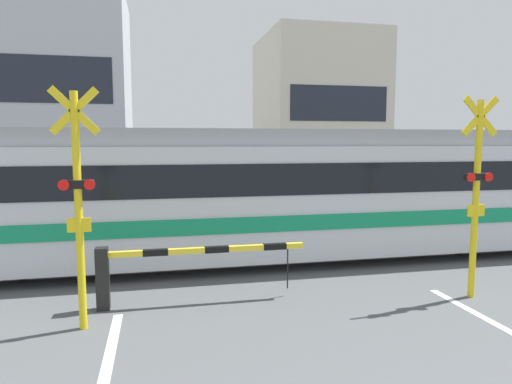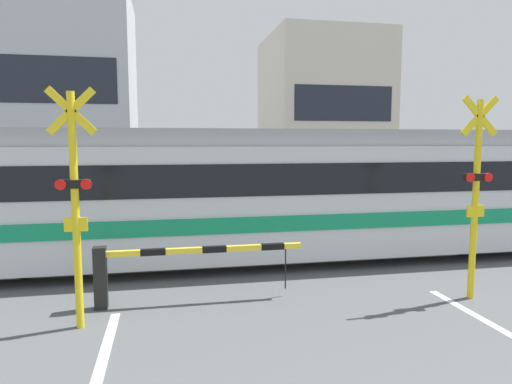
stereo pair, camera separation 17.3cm
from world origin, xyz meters
name	(u,v)px [view 1 (the left image)]	position (x,y,z in m)	size (l,w,h in m)	color
rail_track_near	(258,264)	(0.00, 9.23, 0.04)	(50.00, 0.10, 0.08)	#6B6051
rail_track_far	(246,249)	(0.00, 10.66, 0.04)	(50.00, 0.10, 0.08)	#6B6051
commuter_train	(255,190)	(0.10, 9.94, 1.59)	(15.62, 3.03, 2.96)	silver
crossing_barrier_near	(158,264)	(-2.14, 7.22, 0.70)	(3.46, 0.20, 1.02)	black
crossing_barrier_far	(304,209)	(2.14, 12.54, 0.70)	(3.46, 0.20, 1.02)	black
crossing_signal_left	(78,198)	(-3.21, 6.49, 1.92)	(0.68, 0.15, 3.47)	yellow
crossing_signal_right	(476,188)	(3.21, 6.49, 1.92)	(0.68, 0.15, 3.47)	yellow
pedestrian	(239,194)	(0.53, 14.51, 0.96)	(0.38, 0.22, 1.67)	#33384C
building_left_of_street	(65,98)	(-6.24, 22.76, 4.71)	(5.75, 6.08, 9.42)	#B2B7BC
building_right_of_street	(317,116)	(6.17, 22.76, 4.04)	(5.62, 6.08, 8.07)	beige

